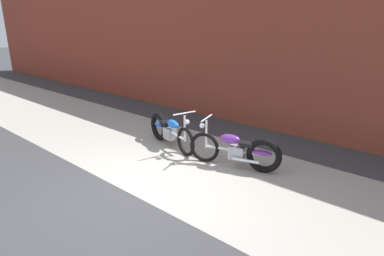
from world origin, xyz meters
name	(u,v)px	position (x,y,z in m)	size (l,w,h in m)	color
ground_plane	(132,194)	(0.00, 0.00, 0.00)	(80.00, 80.00, 0.00)	#38383A
sidewalk_slab	(195,164)	(0.00, 1.75, 0.00)	(36.00, 3.50, 0.01)	#9E998E
brick_building_wall	(278,48)	(0.00, 5.20, 2.28)	(36.00, 0.50, 4.56)	brown
motorcycle_blue	(168,130)	(-1.26, 2.18, 0.40)	(1.96, 0.77, 1.03)	black
motorcycle_purple	(240,151)	(0.84, 2.22, 0.40)	(1.95, 0.82, 1.03)	black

